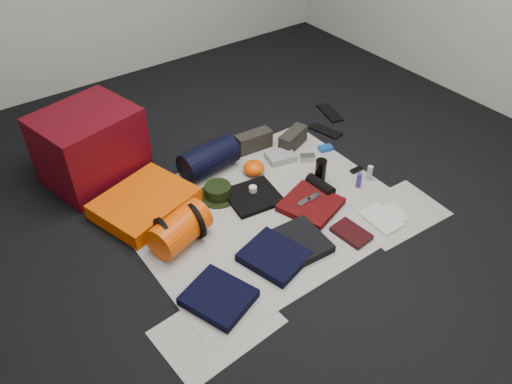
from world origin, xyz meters
TOP-DOWN VIEW (x-y plane):
  - floor at (0.00, 0.00)m, footprint 4.50×4.50m
  - newspaper_mat at (0.00, 0.00)m, footprint 1.60×1.30m
  - newspaper_sheet_front_left at (-0.70, -0.55)m, footprint 0.61×0.44m
  - newspaper_sheet_front_right at (0.65, -0.50)m, footprint 0.60×0.43m
  - red_cabinet at (-0.70, 0.95)m, footprint 0.68×0.61m
  - sleeping_pad at (-0.59, 0.44)m, footprint 0.66×0.60m
  - stuff_sack at (-0.55, 0.06)m, footprint 0.39×0.30m
  - sack_strap_left at (-0.65, 0.06)m, footprint 0.02×0.22m
  - sack_strap_right at (-0.45, 0.06)m, footprint 0.03×0.22m
  - navy_duffel at (-0.06, 0.55)m, footprint 0.41×0.24m
  - boonie_brim at (-0.16, 0.29)m, footprint 0.35×0.35m
  - boonie_crown at (-0.16, 0.29)m, footprint 0.17×0.17m
  - hiking_boot_left at (0.34, 0.58)m, footprint 0.27×0.12m
  - hiking_boot_right at (0.59, 0.44)m, footprint 0.27×0.18m
  - flip_flop_left at (0.92, 0.45)m, footprint 0.15×0.27m
  - flip_flop_right at (1.13, 0.63)m, footprint 0.17×0.30m
  - trousers_navy_a at (-0.61, -0.42)m, footprint 0.38×0.40m
  - trousers_navy_b at (-0.20, -0.36)m, footprint 0.37×0.40m
  - trousers_charcoal at (-0.01, -0.36)m, footprint 0.29×0.33m
  - black_tshirt at (0.01, 0.13)m, footprint 0.35×0.34m
  - red_shirt at (0.25, -0.15)m, footprint 0.41×0.41m
  - orange_stuff_sack at (0.17, 0.34)m, footprint 0.18×0.18m
  - first_aid_pouch at (0.41, 0.36)m, footprint 0.22×0.18m
  - water_bottle at (0.46, 0.00)m, footprint 0.09×0.09m
  - speaker at (0.41, -0.06)m, footprint 0.09×0.21m
  - compact_camera at (0.56, 0.25)m, footprint 0.12×0.10m
  - cyan_case at (0.75, 0.26)m, footprint 0.11×0.08m
  - toiletry_purple at (0.64, -0.18)m, footprint 0.04×0.04m
  - toiletry_clear at (0.75, -0.16)m, footprint 0.04×0.04m
  - paperback_book at (0.28, -0.48)m, footprint 0.16×0.23m
  - map_booklet at (0.53, -0.49)m, footprint 0.17×0.25m
  - map_printout at (0.62, -0.49)m, footprint 0.17×0.20m
  - sunglasses at (0.75, -0.05)m, footprint 0.09×0.04m
  - key_cluster at (-0.65, -0.49)m, footprint 0.08×0.08m
  - tape_roll at (0.03, 0.16)m, footprint 0.05×0.05m
  - energy_bar_a at (0.21, -0.13)m, footprint 0.10×0.05m
  - energy_bar_b at (0.29, -0.13)m, footprint 0.10×0.05m

SIDE VIEW (x-z plane):
  - floor at x=0.00m, z-range -0.02..0.00m
  - newspaper_sheet_front_left at x=-0.70m, z-range 0.00..0.00m
  - newspaper_sheet_front_right at x=0.65m, z-range 0.00..0.00m
  - newspaper_mat at x=0.00m, z-range 0.00..0.01m
  - flip_flop_left at x=0.92m, z-range 0.00..0.01m
  - flip_flop_right at x=1.13m, z-range 0.00..0.02m
  - map_printout at x=0.62m, z-range 0.01..0.01m
  - boonie_brim at x=-0.16m, z-range 0.01..0.01m
  - key_cluster at x=-0.65m, z-range 0.01..0.02m
  - map_booklet at x=0.53m, z-range 0.01..0.02m
  - sunglasses at x=0.75m, z-range 0.01..0.03m
  - cyan_case at x=0.75m, z-range 0.01..0.04m
  - paperback_book at x=0.28m, z-range 0.01..0.04m
  - black_tshirt at x=0.01m, z-range 0.01..0.04m
  - compact_camera at x=0.56m, z-range 0.01..0.05m
  - red_shirt at x=0.25m, z-range 0.01..0.05m
  - first_aid_pouch at x=0.41m, z-range 0.01..0.05m
  - trousers_charcoal at x=-0.01m, z-range 0.01..0.05m
  - trousers_navy_a at x=-0.61m, z-range 0.01..0.06m
  - trousers_navy_b at x=-0.20m, z-range 0.01..0.06m
  - speaker at x=0.41m, z-range 0.01..0.09m
  - boonie_crown at x=-0.16m, z-range 0.01..0.09m
  - orange_stuff_sack at x=0.17m, z-range 0.01..0.10m
  - tape_roll at x=0.03m, z-range 0.04..0.07m
  - energy_bar_a at x=0.21m, z-range 0.05..0.06m
  - energy_bar_b at x=0.29m, z-range 0.05..0.06m
  - sleeping_pad at x=-0.59m, z-range 0.01..0.11m
  - toiletry_purple at x=0.64m, z-range 0.01..0.11m
  - toiletry_clear at x=0.75m, z-range 0.01..0.11m
  - hiking_boot_right at x=0.59m, z-range 0.01..0.13m
  - hiking_boot_left at x=0.34m, z-range 0.01..0.14m
  - water_bottle at x=0.46m, z-range 0.01..0.19m
  - stuff_sack at x=-0.55m, z-range 0.01..0.21m
  - navy_duffel at x=-0.06m, z-range 0.01..0.21m
  - sack_strap_left at x=-0.65m, z-range 0.01..0.22m
  - sack_strap_right at x=-0.45m, z-range 0.01..0.22m
  - red_cabinet at x=-0.70m, z-range 0.00..0.49m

